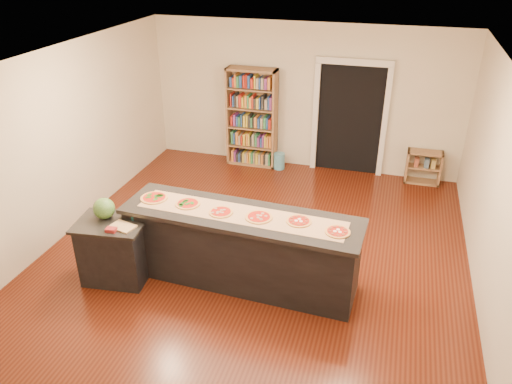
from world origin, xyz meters
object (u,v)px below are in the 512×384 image
(bookshelf, at_px, (252,118))
(watermelon, at_px, (104,208))
(side_counter, at_px, (115,250))
(waste_bin, at_px, (279,161))
(kitchen_island, at_px, (241,248))
(low_shelf, at_px, (423,167))

(bookshelf, height_order, watermelon, bookshelf)
(side_counter, height_order, waste_bin, side_counter)
(kitchen_island, height_order, watermelon, watermelon)
(side_counter, xyz_separation_m, watermelon, (-0.12, 0.08, 0.58))
(bookshelf, height_order, low_shelf, bookshelf)
(low_shelf, relative_size, waste_bin, 1.98)
(low_shelf, bearing_deg, kitchen_island, -121.73)
(side_counter, relative_size, watermelon, 3.18)
(kitchen_island, bearing_deg, watermelon, -166.10)
(side_counter, relative_size, bookshelf, 0.46)
(side_counter, bearing_deg, waste_bin, 66.55)
(waste_bin, bearing_deg, bookshelf, 171.42)
(side_counter, xyz_separation_m, low_shelf, (3.98, 4.23, -0.13))
(waste_bin, height_order, watermelon, watermelon)
(waste_bin, bearing_deg, low_shelf, 2.64)
(kitchen_island, relative_size, bookshelf, 1.60)
(low_shelf, bearing_deg, watermelon, -134.68)
(bookshelf, height_order, waste_bin, bookshelf)
(low_shelf, distance_m, waste_bin, 2.74)
(watermelon, bearing_deg, kitchen_island, 11.11)
(bookshelf, bearing_deg, kitchen_island, -75.47)
(side_counter, distance_m, waste_bin, 4.30)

